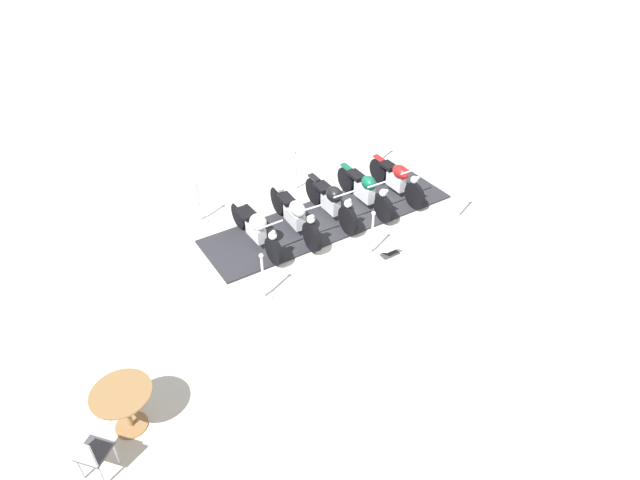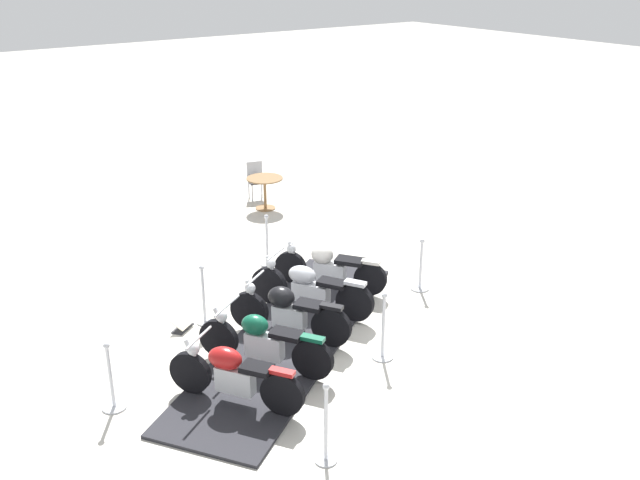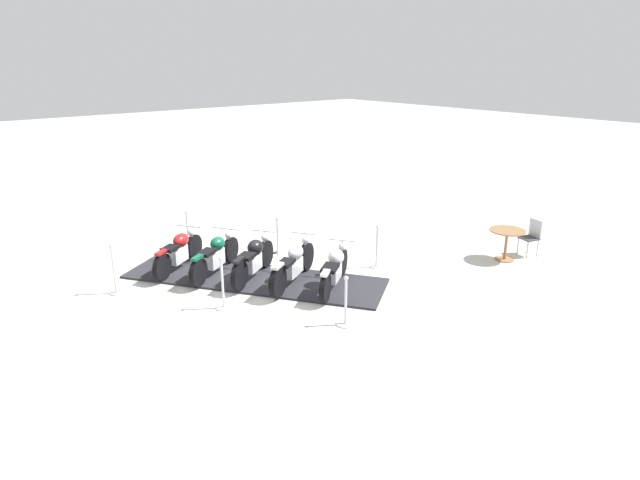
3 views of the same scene
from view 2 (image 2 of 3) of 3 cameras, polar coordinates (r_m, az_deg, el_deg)
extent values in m
plane|color=beige|center=(11.61, -2.47, -8.06)|extent=(80.00, 80.00, 0.00)
cube|color=#28282D|center=(11.59, -2.47, -7.95)|extent=(5.97, 4.74, 0.05)
cylinder|color=black|center=(13.27, -2.41, -2.20)|extent=(0.44, 0.57, 0.61)
cylinder|color=black|center=(12.82, 4.12, -3.17)|extent=(0.44, 0.57, 0.61)
cube|color=silver|center=(13.01, 0.80, -2.55)|extent=(0.50, 0.60, 0.34)
ellipsoid|color=silver|center=(12.93, 0.19, -1.18)|extent=(0.53, 0.54, 0.35)
cube|color=black|center=(12.80, 2.43, -1.71)|extent=(0.55, 0.60, 0.08)
cube|color=silver|center=(12.68, 4.16, -1.81)|extent=(0.30, 0.35, 0.06)
cylinder|color=silver|center=(13.15, -2.18, -1.21)|extent=(0.20, 0.24, 0.52)
cylinder|color=silver|center=(13.00, -1.95, 0.04)|extent=(0.52, 0.37, 0.04)
sphere|color=silver|center=(13.11, -2.35, -0.72)|extent=(0.18, 0.18, 0.18)
cylinder|color=black|center=(12.54, -4.15, -3.65)|extent=(0.44, 0.64, 0.67)
cylinder|color=black|center=(11.92, 2.86, -5.09)|extent=(0.44, 0.64, 0.67)
cube|color=silver|center=(12.19, -0.74, -4.27)|extent=(0.53, 0.68, 0.34)
ellipsoid|color=#B7BAC1|center=(12.12, -1.45, -2.84)|extent=(0.53, 0.60, 0.32)
cube|color=black|center=(11.93, 1.00, -3.52)|extent=(0.49, 0.57, 0.08)
cube|color=#B7BAC1|center=(11.75, 2.89, -3.52)|extent=(0.32, 0.40, 0.06)
cylinder|color=silver|center=(12.39, -3.90, -2.54)|extent=(0.20, 0.27, 0.57)
cylinder|color=silver|center=(12.21, -3.65, -1.14)|extent=(0.56, 0.34, 0.04)
sphere|color=silver|center=(12.34, -4.04, -1.91)|extent=(0.18, 0.18, 0.18)
cylinder|color=black|center=(11.70, -5.77, -5.74)|extent=(0.45, 0.62, 0.66)
cylinder|color=black|center=(11.17, 0.93, -7.08)|extent=(0.45, 0.62, 0.66)
cube|color=silver|center=(11.40, -2.50, -6.26)|extent=(0.47, 0.57, 0.37)
ellipsoid|color=black|center=(11.30, -3.17, -4.65)|extent=(0.53, 0.56, 0.35)
cube|color=black|center=(11.15, -0.90, -5.32)|extent=(0.50, 0.54, 0.08)
cube|color=black|center=(11.00, 0.94, -5.45)|extent=(0.31, 0.38, 0.06)
cylinder|color=silver|center=(11.55, -5.53, -4.57)|extent=(0.20, 0.25, 0.57)
cylinder|color=silver|center=(11.37, -5.31, -3.10)|extent=(0.53, 0.36, 0.04)
sphere|color=silver|center=(11.50, -5.72, -3.92)|extent=(0.18, 0.18, 0.18)
cylinder|color=black|center=(11.00, -8.24, -7.93)|extent=(0.43, 0.60, 0.64)
cylinder|color=black|center=(10.38, -0.59, -9.67)|extent=(0.43, 0.60, 0.64)
cube|color=silver|center=(10.64, -4.54, -8.57)|extent=(0.48, 0.61, 0.38)
ellipsoid|color=#0F5138|center=(10.53, -5.32, -6.89)|extent=(0.49, 0.52, 0.31)
cube|color=black|center=(10.36, -2.73, -7.66)|extent=(0.49, 0.55, 0.08)
cube|color=#0F5138|center=(10.20, -0.59, -8.02)|extent=(0.30, 0.37, 0.06)
cylinder|color=silver|center=(10.82, -7.91, -6.79)|extent=(0.23, 0.31, 0.54)
cylinder|color=silver|center=(10.63, -7.59, -5.34)|extent=(0.65, 0.42, 0.04)
sphere|color=silver|center=(10.77, -8.01, -6.18)|extent=(0.18, 0.18, 0.18)
cylinder|color=black|center=(10.26, -10.49, -10.54)|extent=(0.43, 0.59, 0.63)
cylinder|color=black|center=(9.67, -3.06, -12.40)|extent=(0.43, 0.59, 0.63)
cube|color=silver|center=(9.92, -6.91, -11.25)|extent=(0.46, 0.57, 0.37)
ellipsoid|color=#AD1919|center=(9.80, -7.73, -9.51)|extent=(0.54, 0.59, 0.32)
cube|color=black|center=(9.63, -5.17, -10.35)|extent=(0.47, 0.51, 0.08)
cube|color=#AD1919|center=(9.48, -3.11, -10.68)|extent=(0.29, 0.36, 0.06)
cylinder|color=silver|center=(10.07, -10.17, -9.37)|extent=(0.23, 0.31, 0.53)
cylinder|color=silver|center=(9.86, -9.86, -7.86)|extent=(0.58, 0.39, 0.04)
sphere|color=silver|center=(10.01, -10.28, -8.73)|extent=(0.18, 0.18, 0.18)
cylinder|color=silver|center=(14.26, -4.28, -1.95)|extent=(0.31, 0.31, 0.03)
cylinder|color=silver|center=(14.06, -4.34, -0.09)|extent=(0.05, 0.05, 0.97)
sphere|color=silver|center=(13.87, -4.40, 1.90)|extent=(0.09, 0.09, 0.09)
cylinder|color=silver|center=(12.23, -9.31, -6.60)|extent=(0.28, 0.28, 0.03)
cylinder|color=silver|center=(11.99, -9.46, -4.51)|extent=(0.05, 0.05, 0.98)
sphere|color=silver|center=(11.77, -9.62, -2.23)|extent=(0.09, 0.09, 0.09)
cylinder|color=silver|center=(10.43, -16.37, -12.88)|extent=(0.34, 0.34, 0.03)
cylinder|color=silver|center=(10.17, -16.67, -10.67)|extent=(0.05, 0.05, 0.93)
sphere|color=silver|center=(9.91, -16.99, -8.22)|extent=(0.09, 0.09, 0.09)
cylinder|color=silver|center=(11.16, 5.08, -9.41)|extent=(0.34, 0.34, 0.03)
cylinder|color=silver|center=(10.89, 5.17, -7.07)|extent=(0.05, 0.05, 1.02)
sphere|color=silver|center=(10.64, 5.28, -4.51)|extent=(0.09, 0.09, 0.09)
cylinder|color=silver|center=(9.16, 0.48, -17.44)|extent=(0.29, 0.29, 0.03)
cylinder|color=silver|center=(8.83, 0.49, -14.80)|extent=(0.05, 0.05, 1.04)
sphere|color=silver|center=(8.51, 0.50, -11.83)|extent=(0.09, 0.09, 0.09)
cylinder|color=silver|center=(13.36, 8.10, -3.89)|extent=(0.36, 0.36, 0.03)
cylinder|color=silver|center=(13.16, 8.21, -2.06)|extent=(0.05, 0.05, 0.91)
sphere|color=silver|center=(12.96, 8.32, -0.09)|extent=(0.09, 0.09, 0.09)
cube|color=#333338|center=(12.11, -11.11, -7.05)|extent=(0.45, 0.39, 0.02)
cube|color=beige|center=(12.04, -11.15, -6.52)|extent=(0.44, 0.41, 0.15)
cylinder|color=olive|center=(17.37, -4.46, 2.61)|extent=(0.49, 0.49, 0.02)
cylinder|color=olive|center=(17.25, -4.49, 3.80)|extent=(0.07, 0.07, 0.74)
cylinder|color=olive|center=(17.13, -4.53, 5.02)|extent=(0.89, 0.89, 0.03)
cylinder|color=#B7B7BC|center=(17.87, -4.47, 3.91)|extent=(0.03, 0.03, 0.45)
cylinder|color=#B7B7BC|center=(17.79, -5.52, 3.78)|extent=(0.03, 0.03, 0.45)
cylinder|color=#B7B7BC|center=(18.18, -4.77, 4.23)|extent=(0.03, 0.03, 0.45)
cylinder|color=#B7B7BC|center=(18.10, -5.81, 4.11)|extent=(0.03, 0.03, 0.45)
cube|color=#3F3F47|center=(17.91, -5.17, 4.75)|extent=(0.49, 0.49, 0.04)
cube|color=#B7B7BC|center=(18.01, -5.35, 5.68)|extent=(0.39, 0.14, 0.46)
camera|label=1|loc=(19.61, -21.47, 24.60)|focal=30.12mm
camera|label=3|loc=(15.53, 47.54, 11.83)|focal=30.48mm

